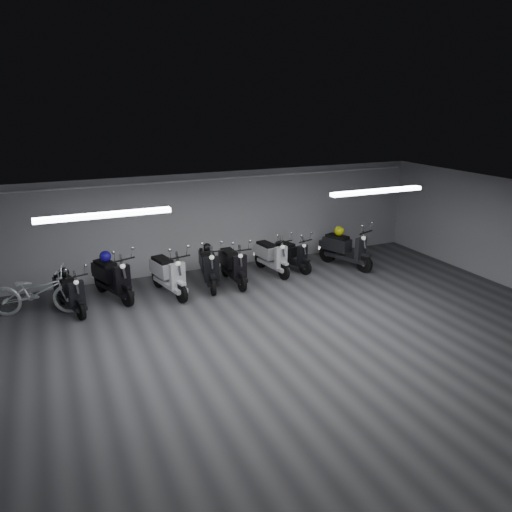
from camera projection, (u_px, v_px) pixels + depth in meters
name	position (u px, v px, depth m)	size (l,w,h in m)	color
floor	(276.00, 344.00, 9.87)	(14.00, 10.00, 0.01)	#38383A
ceiling	(278.00, 208.00, 9.01)	(14.00, 10.00, 0.01)	gray
back_wall	(200.00, 222.00, 13.80)	(14.00, 0.01, 2.80)	#9F9FA2
front_wall	(488.00, 433.00, 5.07)	(14.00, 0.01, 2.80)	#9F9FA2
fluor_strip_left	(105.00, 215.00, 8.75)	(2.40, 0.18, 0.08)	white
fluor_strip_right	(377.00, 191.00, 11.05)	(2.40, 0.18, 0.08)	white
conduit	(199.00, 180.00, 13.35)	(0.05, 0.05, 13.60)	white
scooter_0	(69.00, 286.00, 11.16)	(0.57, 1.72, 1.28)	black
scooter_1	(112.00, 271.00, 11.87)	(0.65, 1.95, 1.45)	black
scooter_2	(168.00, 268.00, 12.14)	(0.64, 1.93, 1.43)	silver
scooter_3	(209.00, 261.00, 12.70)	(0.64, 1.91, 1.42)	black
scooter_5	(233.00, 259.00, 12.89)	(0.61, 1.83, 1.36)	black
scooter_6	(272.00, 251.00, 13.67)	(0.60, 1.79, 1.34)	silver
scooter_8	(292.00, 250.00, 13.98)	(0.55, 1.64, 1.22)	black
scooter_9	(346.00, 243.00, 14.17)	(0.66, 1.97, 1.47)	black
bicycle	(36.00, 287.00, 11.02)	(0.74, 2.09, 1.35)	white
helmet_0	(64.00, 272.00, 11.25)	(0.23, 0.23, 0.23)	black
helmet_1	(207.00, 247.00, 12.86)	(0.23, 0.23, 0.23)	black
helmet_2	(105.00, 256.00, 11.96)	(0.29, 0.29, 0.29)	#180C89
helmet_3	(339.00, 231.00, 14.25)	(0.29, 0.29, 0.29)	#CBD50C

